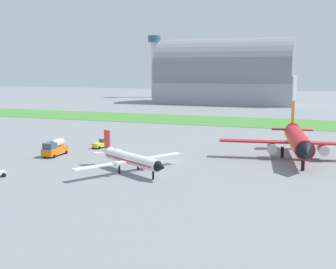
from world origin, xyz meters
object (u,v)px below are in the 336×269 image
Objects in this scene: fuel_truck_midfield at (55,148)px; control_tower at (154,61)px; airplane_midfield_jet at (298,140)px; airplane_foreground_turboprop at (131,159)px; pushback_tug_by_runway at (101,144)px.

control_tower is at bearing -166.82° from fuel_truck_midfield.
airplane_midfield_jet is 0.78× the size of control_tower.
airplane_foreground_turboprop is 4.89× the size of pushback_tug_by_runway.
airplane_foreground_turboprop is 22.11m from fuel_truck_midfield.
airplane_foreground_turboprop is at bearing -60.27° from airplane_midfield_jet.
pushback_tug_by_runway is (-42.16, -2.08, -2.93)m from airplane_midfield_jet.
fuel_truck_midfield is (-46.68, -13.21, -2.26)m from airplane_midfield_jet.
control_tower is (-71.99, 191.80, 20.23)m from airplane_foreground_turboprop.
fuel_truck_midfield is 1.67× the size of pushback_tug_by_runway.
control_tower reaches higher than airplane_foreground_turboprop.
fuel_truck_midfield is 12.04m from pushback_tug_by_runway.
airplane_foreground_turboprop is at bearing 66.82° from fuel_truck_midfield.
airplane_midfield_jet is at bearing -71.66° from pushback_tug_by_runway.
control_tower reaches higher than pushback_tug_by_runway.
fuel_truck_midfield is (-20.66, 7.83, -0.79)m from airplane_foreground_turboprop.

